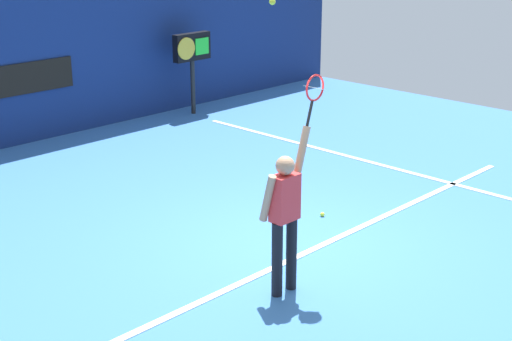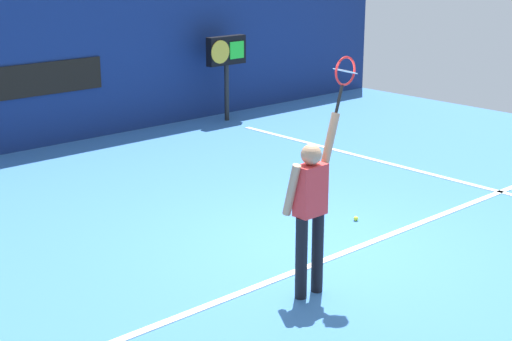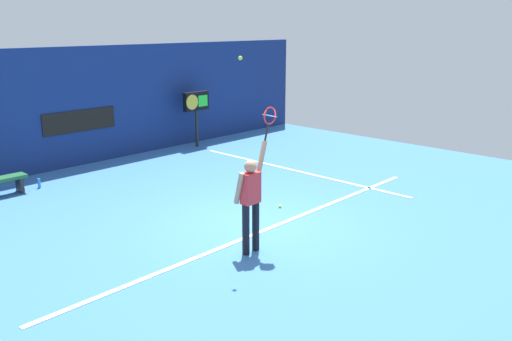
{
  "view_description": "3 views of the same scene",
  "coord_description": "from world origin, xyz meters",
  "px_view_note": "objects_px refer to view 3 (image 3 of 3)",
  "views": [
    {
      "loc": [
        -7.15,
        -6.27,
        4.26
      ],
      "look_at": [
        -1.04,
        -0.35,
        1.39
      ],
      "focal_mm": 53.37,
      "sensor_mm": 36.0,
      "label": 1
    },
    {
      "loc": [
        -6.72,
        -6.19,
        3.68
      ],
      "look_at": [
        -1.48,
        -0.44,
        1.39
      ],
      "focal_mm": 54.43,
      "sensor_mm": 36.0,
      "label": 2
    },
    {
      "loc": [
        -7.44,
        -6.98,
        3.93
      ],
      "look_at": [
        -0.86,
        -0.77,
        1.44
      ],
      "focal_mm": 37.58,
      "sensor_mm": 36.0,
      "label": 3
    }
  ],
  "objects_px": {
    "tennis_player": "(251,198)",
    "water_bottle": "(39,183)",
    "scoreboard_clock": "(196,104)",
    "tennis_ball": "(240,58)",
    "tennis_racket": "(270,118)",
    "spare_ball": "(280,206)"
  },
  "relations": [
    {
      "from": "tennis_ball",
      "to": "water_bottle",
      "type": "xyz_separation_m",
      "value": [
        -0.66,
        6.4,
        -3.28
      ]
    },
    {
      "from": "tennis_player",
      "to": "water_bottle",
      "type": "distance_m",
      "value": 6.59
    },
    {
      "from": "water_bottle",
      "to": "scoreboard_clock",
      "type": "bearing_deg",
      "value": 6.97
    },
    {
      "from": "tennis_racket",
      "to": "tennis_ball",
      "type": "bearing_deg",
      "value": 172.49
    },
    {
      "from": "scoreboard_clock",
      "to": "water_bottle",
      "type": "height_order",
      "value": "scoreboard_clock"
    },
    {
      "from": "tennis_player",
      "to": "tennis_ball",
      "type": "distance_m",
      "value": 2.39
    },
    {
      "from": "water_bottle",
      "to": "spare_ball",
      "type": "relative_size",
      "value": 3.53
    },
    {
      "from": "scoreboard_clock",
      "to": "water_bottle",
      "type": "bearing_deg",
      "value": -173.03
    },
    {
      "from": "tennis_player",
      "to": "water_bottle",
      "type": "xyz_separation_m",
      "value": [
        -0.81,
        6.48,
        -0.89
      ]
    },
    {
      "from": "scoreboard_clock",
      "to": "tennis_player",
      "type": "bearing_deg",
      "value": -124.41
    },
    {
      "from": "scoreboard_clock",
      "to": "water_bottle",
      "type": "relative_size",
      "value": 7.51
    },
    {
      "from": "tennis_racket",
      "to": "spare_ball",
      "type": "relative_size",
      "value": 9.22
    },
    {
      "from": "tennis_ball",
      "to": "spare_ball",
      "type": "height_order",
      "value": "tennis_ball"
    },
    {
      "from": "tennis_player",
      "to": "scoreboard_clock",
      "type": "bearing_deg",
      "value": 55.59
    },
    {
      "from": "spare_ball",
      "to": "water_bottle",
      "type": "bearing_deg",
      "value": 119.17
    },
    {
      "from": "tennis_player",
      "to": "tennis_racket",
      "type": "bearing_deg",
      "value": -0.51
    },
    {
      "from": "tennis_racket",
      "to": "scoreboard_clock",
      "type": "bearing_deg",
      "value": 58.26
    },
    {
      "from": "tennis_ball",
      "to": "scoreboard_clock",
      "type": "bearing_deg",
      "value": 54.5
    },
    {
      "from": "tennis_player",
      "to": "scoreboard_clock",
      "type": "distance_m",
      "value": 8.72
    },
    {
      "from": "tennis_racket",
      "to": "scoreboard_clock",
      "type": "relative_size",
      "value": 0.35
    },
    {
      "from": "tennis_racket",
      "to": "spare_ball",
      "type": "bearing_deg",
      "value": 34.98
    },
    {
      "from": "water_bottle",
      "to": "spare_ball",
      "type": "height_order",
      "value": "water_bottle"
    }
  ]
}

